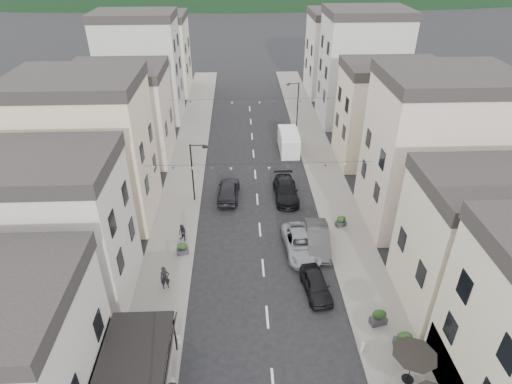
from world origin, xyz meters
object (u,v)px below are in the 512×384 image
(parked_car_a, at_px, (316,285))
(parked_car_d, at_px, (286,190))
(parked_car_e, at_px, (228,190))
(delivery_van, at_px, (289,141))
(pedestrian_b, at_px, (182,233))
(parked_car_b, at_px, (318,239))
(parked_car_c, at_px, (301,244))
(pedestrian_a, at_px, (165,278))

(parked_car_a, height_order, parked_car_d, parked_car_d)
(parked_car_e, distance_m, delivery_van, 12.46)
(parked_car_e, distance_m, pedestrian_b, 7.72)
(delivery_van, bearing_deg, parked_car_b, -88.57)
(delivery_van, bearing_deg, parked_car_d, -97.47)
(parked_car_c, bearing_deg, parked_car_a, -87.68)
(parked_car_a, xyz_separation_m, pedestrian_a, (-10.87, 0.79, 0.36))
(parked_car_c, relative_size, pedestrian_b, 3.63)
(parked_car_a, xyz_separation_m, pedestrian_b, (-10.22, 6.42, 0.18))
(parked_car_c, height_order, delivery_van, delivery_van)
(parked_car_e, height_order, pedestrian_a, pedestrian_a)
(parked_car_d, xyz_separation_m, parked_car_e, (-5.60, 0.12, 0.06))
(parked_car_e, xyz_separation_m, pedestrian_a, (-4.41, -12.38, 0.22))
(pedestrian_a, bearing_deg, parked_car_a, -19.33)
(parked_car_a, xyz_separation_m, parked_car_b, (0.94, 5.12, 0.14))
(parked_car_a, distance_m, pedestrian_a, 10.90)
(parked_car_e, bearing_deg, parked_car_d, -177.67)
(parked_car_d, bearing_deg, parked_car_b, -77.83)
(delivery_van, distance_m, pedestrian_b, 20.16)
(parked_car_c, height_order, pedestrian_b, pedestrian_b)
(parked_car_a, height_order, parked_car_c, parked_car_c)
(parked_car_b, relative_size, parked_car_e, 1.04)
(parked_car_b, relative_size, parked_car_d, 0.95)
(pedestrian_a, xyz_separation_m, pedestrian_b, (0.65, 5.63, -0.18))
(pedestrian_b, bearing_deg, parked_car_d, 75.74)
(parked_car_b, bearing_deg, parked_car_d, 106.67)
(delivery_van, distance_m, pedestrian_a, 25.39)
(parked_car_b, xyz_separation_m, parked_car_e, (-7.40, 8.04, -0.00))
(pedestrian_b, bearing_deg, parked_car_e, 101.32)
(parked_car_c, xyz_separation_m, parked_car_e, (-5.95, 8.50, 0.08))
(parked_car_b, distance_m, pedestrian_b, 11.24)
(pedestrian_a, relative_size, pedestrian_b, 1.24)
(parked_car_b, xyz_separation_m, pedestrian_b, (-11.16, 1.30, 0.03))
(parked_car_d, distance_m, pedestrian_b, 11.47)
(parked_car_e, relative_size, pedestrian_a, 2.63)
(parked_car_a, xyz_separation_m, parked_car_e, (-6.46, 13.17, 0.14))
(delivery_van, bearing_deg, parked_car_e, -124.02)
(parked_car_b, bearing_deg, pedestrian_b, 177.22)
(delivery_van, bearing_deg, parked_car_c, -93.02)
(parked_car_a, relative_size, parked_car_e, 0.83)
(parked_car_e, xyz_separation_m, delivery_van, (7.00, 10.30, 0.42))
(parked_car_d, bearing_deg, pedestrian_a, -129.88)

